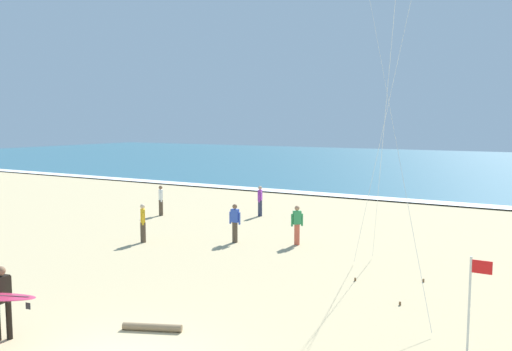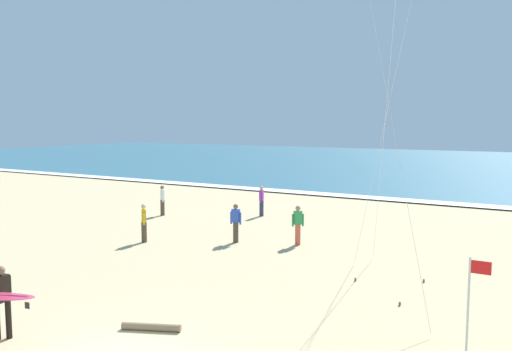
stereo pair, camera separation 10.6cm
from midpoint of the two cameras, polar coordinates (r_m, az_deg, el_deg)
The scene contains 9 objects.
ocean_water at distance 62.58m, azimuth 23.33°, elevation 0.96°, with size 160.00×60.00×0.08m, color #2D6075.
shoreline_foam at distance 33.45m, azimuth 17.02°, elevation -2.66°, with size 160.00×1.49×0.01m, color white.
bystander_green_top at distance 20.95m, azimuth 4.76°, elevation -5.43°, with size 0.39×0.36×1.59m.
bystander_blue_top at distance 21.31m, azimuth -2.10°, elevation -5.21°, with size 0.50×0.22×1.59m.
bystander_yellow_top at distance 21.81m, azimuth -12.06°, elevation -5.09°, with size 0.37×0.39×1.59m.
bystander_white_top at distance 27.81m, azimuth -10.13°, elevation -2.68°, with size 0.39×0.36×1.59m.
bystander_purple_top at distance 27.16m, azimuth 0.72°, elevation -2.79°, with size 0.26×0.48×1.59m.
lifeguard_flag at distance 12.16m, azimuth 22.80°, elevation -12.07°, with size 0.45×0.05×2.10m.
driftwood_log at distance 13.03m, azimuth -11.19°, elevation -16.00°, with size 0.18×0.18×1.43m, color #846B4C.
Camera 2 is at (7.58, -6.97, 4.93)m, focal length 36.44 mm.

